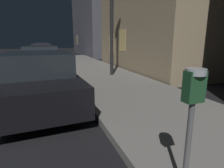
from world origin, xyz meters
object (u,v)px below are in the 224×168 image
Objects in this scene: car_black at (39,80)px; car_red at (41,52)px; car_white at (41,60)px; parking_meter at (192,102)px; car_silver at (42,49)px.

car_black is 1.00× the size of car_red.
car_red is (-0.00, 6.58, -0.01)m from car_white.
car_white is at bearing -89.99° from car_red.
parking_meter is at bearing -81.16° from car_white.
car_red is 6.04m from car_silver.
car_silver is at bearing 89.99° from car_red.
car_silver is (0.00, 18.14, -0.01)m from car_black.
parking_meter is 16.04m from car_red.
parking_meter is 0.33× the size of car_black.
car_silver is (-0.00, 12.62, -0.01)m from car_white.
parking_meter is 22.06m from car_silver.
car_red is (-1.46, 15.97, -0.46)m from parking_meter.
car_red is at bearing 90.00° from car_black.
car_white is (-1.46, 9.39, -0.45)m from parking_meter.
car_red is at bearing -90.01° from car_silver.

